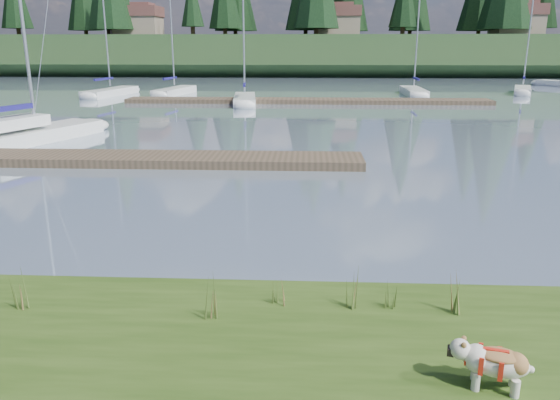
{
  "coord_description": "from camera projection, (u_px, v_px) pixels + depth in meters",
  "views": [
    {
      "loc": [
        2.06,
        -9.66,
        4.05
      ],
      "look_at": [
        1.6,
        -0.5,
        1.43
      ],
      "focal_mm": 35.0,
      "sensor_mm": 36.0,
      "label": 1
    }
  ],
  "objects": [
    {
      "name": "ground",
      "position": [
        279.0,
        103.0,
        39.3
      ],
      "size": [
        200.0,
        200.0,
        0.0
      ],
      "primitive_type": "plane",
      "color": "#7F91A6",
      "rests_on": "ground"
    },
    {
      "name": "ridge",
      "position": [
        295.0,
        55.0,
        79.91
      ],
      "size": [
        200.0,
        20.0,
        5.0
      ],
      "primitive_type": "cube",
      "color": "#1E351A",
      "rests_on": "ground"
    },
    {
      "name": "bulldog",
      "position": [
        494.0,
        361.0,
        6.01
      ],
      "size": [
        0.9,
        0.5,
        0.53
      ],
      "rotation": [
        0.0,
        0.0,
        2.88
      ],
      "color": "silver",
      "rests_on": "bank"
    },
    {
      "name": "sailboat_main",
      "position": [
        35.0,
        132.0,
        23.52
      ],
      "size": [
        4.65,
        9.11,
        12.98
      ],
      "rotation": [
        0.0,
        0.0,
        1.23
      ],
      "color": "white",
      "rests_on": "ground"
    },
    {
      "name": "dock_near",
      "position": [
        136.0,
        159.0,
        19.29
      ],
      "size": [
        16.0,
        2.0,
        0.3
      ],
      "primitive_type": "cube",
      "color": "#4C3D2C",
      "rests_on": "ground"
    },
    {
      "name": "dock_far",
      "position": [
        307.0,
        101.0,
        39.16
      ],
      "size": [
        26.0,
        2.2,
        0.3
      ],
      "primitive_type": "cube",
      "color": "#4C3D2C",
      "rests_on": "ground"
    },
    {
      "name": "sailboat_bg_0",
      "position": [
        115.0,
        91.0,
        45.36
      ],
      "size": [
        2.82,
        7.89,
        11.25
      ],
      "rotation": [
        0.0,
        0.0,
        1.4
      ],
      "color": "white",
      "rests_on": "ground"
    },
    {
      "name": "sailboat_bg_1",
      "position": [
        178.0,
        90.0,
        46.19
      ],
      "size": [
        2.58,
        7.38,
        10.9
      ],
      "rotation": [
        0.0,
        0.0,
        1.41
      ],
      "color": "white",
      "rests_on": "ground"
    },
    {
      "name": "sailboat_bg_2",
      "position": [
        245.0,
        98.0,
        39.19
      ],
      "size": [
        2.18,
        7.41,
        11.04
      ],
      "rotation": [
        0.0,
        0.0,
        1.67
      ],
      "color": "white",
      "rests_on": "ground"
    },
    {
      "name": "sailboat_bg_3",
      "position": [
        412.0,
        91.0,
        45.66
      ],
      "size": [
        1.7,
        7.5,
        11.02
      ],
      "rotation": [
        0.0,
        0.0,
        1.54
      ],
      "color": "white",
      "rests_on": "ground"
    },
    {
      "name": "sailboat_bg_4",
      "position": [
        522.0,
        89.0,
        46.91
      ],
      "size": [
        3.35,
        6.4,
        9.56
      ],
      "rotation": [
        0.0,
        0.0,
        1.22
      ],
      "color": "white",
      "rests_on": "ground"
    },
    {
      "name": "weed_0",
      "position": [
        215.0,
        297.0,
        7.61
      ],
      "size": [
        0.17,
        0.14,
        0.71
      ],
      "color": "#475B23",
      "rests_on": "bank"
    },
    {
      "name": "weed_1",
      "position": [
        277.0,
        292.0,
        8.05
      ],
      "size": [
        0.17,
        0.14,
        0.44
      ],
      "color": "#475B23",
      "rests_on": "bank"
    },
    {
      "name": "weed_2",
      "position": [
        351.0,
        291.0,
        7.87
      ],
      "size": [
        0.17,
        0.14,
        0.64
      ],
      "color": "#475B23",
      "rests_on": "bank"
    },
    {
      "name": "weed_3",
      "position": [
        17.0,
        291.0,
        7.86
      ],
      "size": [
        0.17,
        0.14,
        0.64
      ],
      "color": "#475B23",
      "rests_on": "bank"
    },
    {
      "name": "weed_4",
      "position": [
        389.0,
        295.0,
        7.94
      ],
      "size": [
        0.17,
        0.14,
        0.43
      ],
      "color": "#475B23",
      "rests_on": "bank"
    },
    {
      "name": "weed_5",
      "position": [
        459.0,
        295.0,
        7.74
      ],
      "size": [
        0.17,
        0.14,
        0.65
      ],
      "color": "#475B23",
      "rests_on": "bank"
    },
    {
      "name": "mud_lip",
      "position": [
        179.0,
        297.0,
        8.93
      ],
      "size": [
        60.0,
        0.5,
        0.14
      ],
      "primitive_type": "cube",
      "color": "#33281C",
      "rests_on": "ground"
    },
    {
      "name": "house_0",
      "position": [
        138.0,
        20.0,
        76.78
      ],
      "size": [
        6.3,
        5.3,
        4.65
      ],
      "color": "gray",
      "rests_on": "ridge"
    },
    {
      "name": "house_1",
      "position": [
        337.0,
        20.0,
        76.37
      ],
      "size": [
        6.3,
        5.3,
        4.65
      ],
      "color": "gray",
      "rests_on": "ridge"
    },
    {
      "name": "house_2",
      "position": [
        517.0,
        19.0,
        73.28
      ],
      "size": [
        6.3,
        5.3,
        4.65
      ],
      "color": "gray",
      "rests_on": "ridge"
    }
  ]
}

